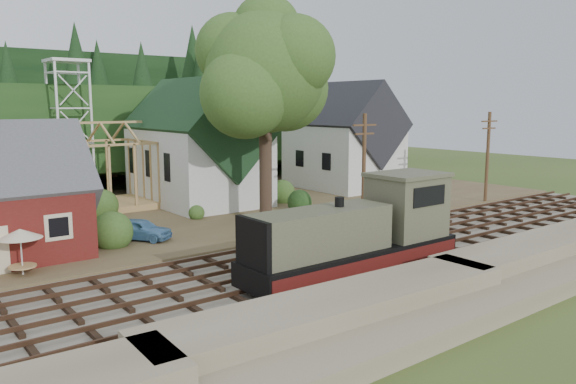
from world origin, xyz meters
TOP-DOWN VIEW (x-y plane):
  - ground at (0.00, 0.00)m, footprint 140.00×140.00m
  - embankment at (0.00, -8.50)m, footprint 64.00×5.00m
  - railroad_bed at (0.00, 0.00)m, footprint 64.00×11.00m
  - village_flat at (0.00, 18.00)m, footprint 64.00×26.00m
  - hillside at (0.00, 42.00)m, footprint 70.00×28.96m
  - ridge at (0.00, 58.00)m, footprint 80.00×20.00m
  - church at (2.00, 19.68)m, footprint 8.40×15.17m
  - farmhouse at (18.00, 19.00)m, footprint 8.40×10.80m
  - timber_frame at (-6.00, 22.00)m, footprint 8.20×6.20m
  - lattice_tower at (-6.00, 28.00)m, footprint 3.20×3.20m
  - big_tree at (2.17, 10.08)m, footprint 10.90×8.40m
  - telegraph_pole_near at (7.00, 5.20)m, footprint 2.20×0.28m
  - telegraph_pole_far at (22.00, 5.20)m, footprint 2.20×0.28m
  - locomotive at (-1.44, -3.00)m, footprint 12.22×3.05m
  - car_blue at (-7.48, 10.09)m, footprint 3.61×4.09m
  - car_red at (27.44, 16.15)m, footprint 4.30×3.67m
  - patio_set at (-15.01, 6.75)m, footprint 2.07×2.07m

SIDE VIEW (x-z plane):
  - ground at x=0.00m, z-range 0.00..0.00m
  - embankment at x=0.00m, z-range -0.80..0.80m
  - hillside at x=0.00m, z-range -6.37..6.37m
  - ridge at x=0.00m, z-range -6.00..6.00m
  - railroad_bed at x=0.00m, z-range 0.00..0.16m
  - village_flat at x=0.00m, z-range 0.00..0.30m
  - car_red at x=27.44m, z-range 0.30..1.40m
  - car_blue at x=-7.48m, z-range 0.30..1.64m
  - locomotive at x=-1.44m, z-range -0.28..4.60m
  - patio_set at x=-15.01m, z-range 1.11..3.42m
  - timber_frame at x=-6.00m, z-range -0.23..6.76m
  - telegraph_pole_near at x=7.00m, z-range 0.25..8.25m
  - telegraph_pole_far at x=22.00m, z-range 0.25..8.25m
  - farmhouse at x=18.00m, z-range -0.43..10.17m
  - church at x=2.00m, z-range -1.32..11.68m
  - lattice_tower at x=-6.00m, z-range 3.97..16.10m
  - big_tree at x=2.17m, z-range 2.87..17.57m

